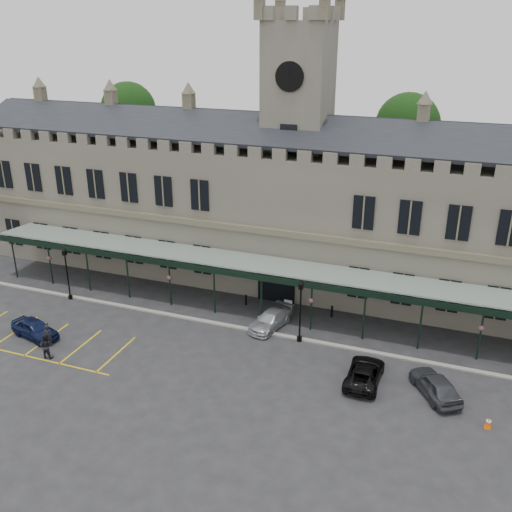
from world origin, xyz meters
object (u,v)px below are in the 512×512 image
(traffic_cone, at_px, (488,423))
(car_right_a, at_px, (435,385))
(person_b, at_px, (46,346))
(lamp_post_mid, at_px, (300,305))
(car_van, at_px, (364,373))
(clock_tower, at_px, (297,135))
(station_building, at_px, (295,211))
(car_taxi, at_px, (271,320))
(car_left_a, at_px, (35,329))
(sign_board, at_px, (288,307))
(person_a, at_px, (48,336))
(lamp_post_left, at_px, (67,269))

(traffic_cone, xyz_separation_m, car_right_a, (-3.16, 2.17, 0.40))
(traffic_cone, distance_m, person_b, 29.13)
(lamp_post_mid, distance_m, car_van, 6.85)
(clock_tower, bearing_deg, car_right_a, -46.19)
(station_building, distance_m, car_taxi, 11.09)
(clock_tower, xyz_separation_m, person_b, (-12.30, -19.02, -12.18))
(station_building, xyz_separation_m, car_left_a, (-15.00, -16.91, -5.76))
(station_building, height_order, car_van, station_building)
(car_taxi, bearing_deg, lamp_post_mid, -10.44)
(sign_board, distance_m, person_a, 18.37)
(sign_board, relative_size, car_left_a, 0.28)
(station_building, height_order, lamp_post_left, station_building)
(clock_tower, bearing_deg, lamp_post_left, -147.06)
(car_left_a, bearing_deg, lamp_post_mid, -57.03)
(clock_tower, relative_size, car_van, 5.36)
(clock_tower, xyz_separation_m, traffic_cone, (16.70, -16.29, -12.77))
(sign_board, relative_size, car_van, 0.25)
(car_right_a, bearing_deg, lamp_post_mid, -52.58)
(sign_board, relative_size, car_taxi, 0.26)
(car_van, xyz_separation_m, car_right_a, (4.45, 0.06, 0.10))
(car_left_a, relative_size, person_a, 2.44)
(lamp_post_left, bearing_deg, clock_tower, 32.94)
(car_right_a, height_order, person_b, person_b)
(clock_tower, bearing_deg, person_a, -126.71)
(clock_tower, bearing_deg, lamp_post_mid, -71.02)
(sign_board, bearing_deg, car_left_a, -148.17)
(lamp_post_left, distance_m, traffic_cone, 33.86)
(traffic_cone, distance_m, car_left_a, 31.71)
(lamp_post_left, relative_size, car_taxi, 1.07)
(person_a, bearing_deg, person_b, -80.83)
(person_b, bearing_deg, sign_board, -145.86)
(traffic_cone, relative_size, car_van, 0.15)
(lamp_post_mid, bearing_deg, clock_tower, 108.98)
(lamp_post_mid, relative_size, sign_board, 4.33)
(person_a, bearing_deg, car_left_a, 133.25)
(car_van, xyz_separation_m, person_b, (-21.40, -4.84, 0.29))
(car_van, relative_size, person_a, 2.73)
(lamp_post_mid, distance_m, person_a, 18.40)
(lamp_post_left, relative_size, car_right_a, 1.09)
(car_left_a, height_order, person_a, person_a)
(car_left_a, height_order, car_taxi, car_left_a)
(car_van, bearing_deg, car_left_a, 7.06)
(car_left_a, distance_m, person_a, 1.94)
(car_right_a, relative_size, person_b, 2.34)
(clock_tower, relative_size, person_b, 13.34)
(car_van, height_order, person_a, person_a)
(car_left_a, bearing_deg, clock_tower, -27.11)
(lamp_post_left, height_order, person_a, lamp_post_left)
(sign_board, distance_m, car_taxi, 2.75)
(car_taxi, bearing_deg, car_right_a, -6.26)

